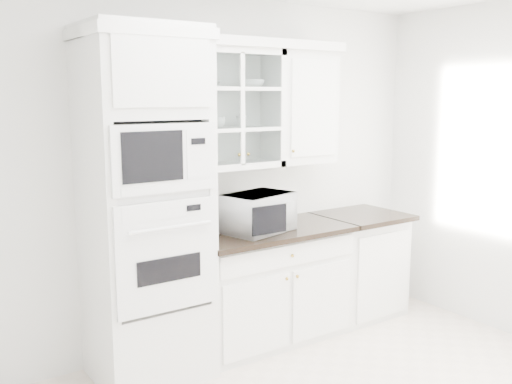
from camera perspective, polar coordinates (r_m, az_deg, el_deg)
room_shell at (r=3.41m, az=7.32°, el=6.67°), size 4.00×3.50×2.70m
oven_column at (r=3.92m, az=-10.96°, el=-1.60°), size 0.76×0.68×2.40m
base_cabinet_run at (r=4.62m, az=1.14°, el=-9.14°), size 1.32×0.67×0.92m
extra_base_cabinet at (r=5.24m, az=10.16°, el=-7.02°), size 0.72×0.67×0.92m
upper_cabinet_glass at (r=4.36m, az=-2.57°, el=8.30°), size 0.80×0.33×0.90m
upper_cabinet_solid at (r=4.74m, az=4.46°, el=8.39°), size 0.55×0.33×0.90m
crown_molding at (r=4.30m, az=-3.67°, el=14.75°), size 2.14×0.38×0.07m
countertop_microwave at (r=4.36m, az=0.06°, el=-2.04°), size 0.60×0.54×0.30m
bowl_a at (r=4.27m, az=-5.06°, el=10.73°), size 0.25×0.25×0.05m
bowl_b at (r=4.44m, az=-0.47°, el=10.79°), size 0.22×0.22×0.06m
cup_a at (r=4.31m, az=-3.84°, el=6.97°), size 0.11×0.11×0.08m
cup_b at (r=4.42m, az=-1.44°, el=7.07°), size 0.11×0.11×0.09m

